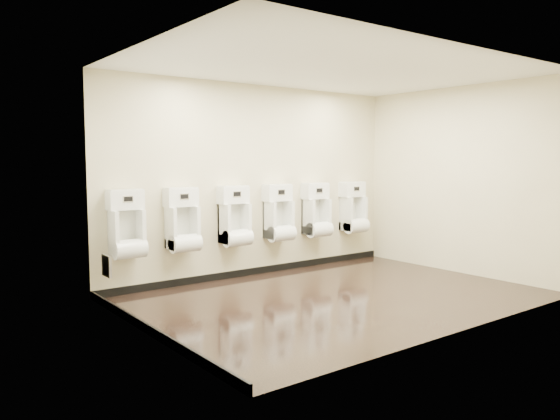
# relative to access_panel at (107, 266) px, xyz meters

# --- Properties ---
(ground) EXTENTS (5.00, 3.50, 0.00)m
(ground) POSITION_rel_access_panel_xyz_m (2.48, -1.20, -0.50)
(ground) COLOR black
(ground) RESTS_ON ground
(ceiling) EXTENTS (5.00, 3.50, 0.00)m
(ceiling) POSITION_rel_access_panel_xyz_m (2.48, -1.20, 2.30)
(ceiling) COLOR silver
(back_wall) EXTENTS (5.00, 0.02, 2.80)m
(back_wall) POSITION_rel_access_panel_xyz_m (2.48, 0.55, 0.90)
(back_wall) COLOR beige
(back_wall) RESTS_ON ground
(front_wall) EXTENTS (5.00, 0.02, 2.80)m
(front_wall) POSITION_rel_access_panel_xyz_m (2.48, -2.95, 0.90)
(front_wall) COLOR beige
(front_wall) RESTS_ON ground
(left_wall) EXTENTS (0.02, 3.50, 2.80)m
(left_wall) POSITION_rel_access_panel_xyz_m (-0.02, -1.20, 0.90)
(left_wall) COLOR beige
(left_wall) RESTS_ON ground
(right_wall) EXTENTS (0.02, 3.50, 2.80)m
(right_wall) POSITION_rel_access_panel_xyz_m (4.98, -1.20, 0.90)
(right_wall) COLOR beige
(right_wall) RESTS_ON ground
(tile_overlay_left) EXTENTS (0.01, 3.50, 2.80)m
(tile_overlay_left) POSITION_rel_access_panel_xyz_m (-0.01, -1.20, 0.90)
(tile_overlay_left) COLOR white
(tile_overlay_left) RESTS_ON ground
(skirting_back) EXTENTS (5.00, 0.02, 0.10)m
(skirting_back) POSITION_rel_access_panel_xyz_m (2.48, 0.54, -0.45)
(skirting_back) COLOR black
(skirting_back) RESTS_ON ground
(skirting_left) EXTENTS (0.02, 3.50, 0.10)m
(skirting_left) POSITION_rel_access_panel_xyz_m (-0.01, -1.20, -0.45)
(skirting_left) COLOR black
(skirting_left) RESTS_ON ground
(access_panel) EXTENTS (0.04, 0.25, 0.25)m
(access_panel) POSITION_rel_access_panel_xyz_m (0.00, 0.00, 0.00)
(access_panel) COLOR #9E9EA3
(access_panel) RESTS_ON left_wall
(urinal_0) EXTENTS (0.45, 0.34, 0.84)m
(urinal_0) POSITION_rel_access_panel_xyz_m (0.41, 0.40, 0.35)
(urinal_0) COLOR white
(urinal_0) RESTS_ON back_wall
(urinal_1) EXTENTS (0.45, 0.34, 0.84)m
(urinal_1) POSITION_rel_access_panel_xyz_m (1.17, 0.40, 0.35)
(urinal_1) COLOR white
(urinal_1) RESTS_ON back_wall
(urinal_2) EXTENTS (0.45, 0.34, 0.84)m
(urinal_2) POSITION_rel_access_panel_xyz_m (1.99, 0.40, 0.35)
(urinal_2) COLOR white
(urinal_2) RESTS_ON back_wall
(urinal_3) EXTENTS (0.45, 0.34, 0.84)m
(urinal_3) POSITION_rel_access_panel_xyz_m (2.77, 0.40, 0.35)
(urinal_3) COLOR white
(urinal_3) RESTS_ON back_wall
(urinal_4) EXTENTS (0.45, 0.34, 0.84)m
(urinal_4) POSITION_rel_access_panel_xyz_m (3.52, 0.40, 0.35)
(urinal_4) COLOR white
(urinal_4) RESTS_ON back_wall
(urinal_5) EXTENTS (0.45, 0.34, 0.84)m
(urinal_5) POSITION_rel_access_panel_xyz_m (4.34, 0.40, 0.35)
(urinal_5) COLOR white
(urinal_5) RESTS_ON back_wall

